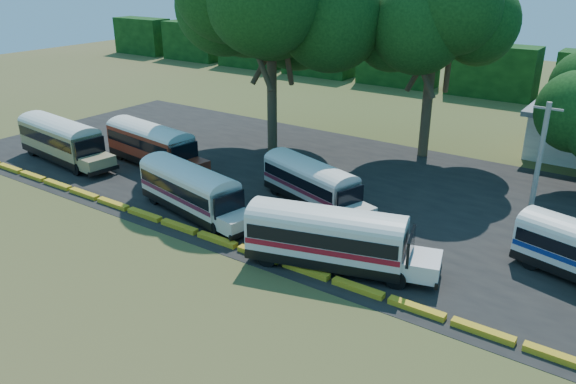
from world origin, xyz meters
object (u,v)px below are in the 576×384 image
Objects in this scene: bus_cream_west at (191,187)px; bus_beige at (61,138)px; bus_white_red at (330,235)px; bus_red at (152,142)px.

bus_beige is at bearing -174.16° from bus_cream_west.
bus_cream_west is 10.67m from bus_white_red.
bus_beige reaches higher than bus_red.
bus_beige is 1.04× the size of bus_white_red.
bus_cream_west is at bearing 159.43° from bus_white_red.
bus_red is at bearing 162.53° from bus_cream_west.
bus_red is at bearing 147.70° from bus_white_red.
bus_cream_west is at bearing -21.44° from bus_red.
bus_cream_west is (15.47, -1.54, -0.20)m from bus_beige.
bus_beige is 15.55m from bus_cream_west.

